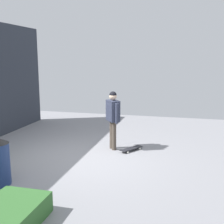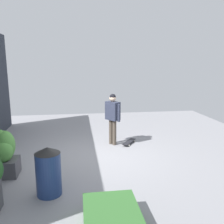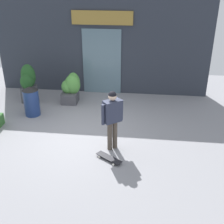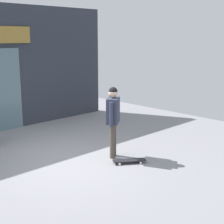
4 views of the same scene
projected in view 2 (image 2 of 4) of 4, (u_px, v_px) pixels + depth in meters
name	position (u px, v px, depth m)	size (l,w,h in m)	color
ground_plane	(95.00, 155.00, 7.05)	(12.00, 12.00, 0.00)	gray
skateboarder	(113.00, 114.00, 7.80)	(0.53, 0.48, 1.69)	#4C4238
skateboard	(129.00, 142.00, 8.05)	(0.73, 0.59, 0.08)	black
planter_box_right	(3.00, 152.00, 5.71)	(0.69, 0.65, 1.11)	#47474C
trash_bin	(48.00, 171.00, 4.85)	(0.52, 0.52, 1.02)	navy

